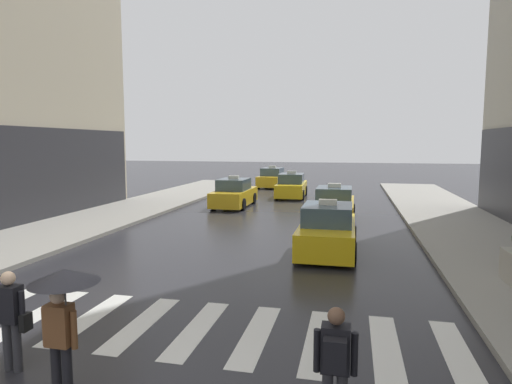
{
  "coord_description": "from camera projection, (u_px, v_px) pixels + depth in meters",
  "views": [
    {
      "loc": [
        3.53,
        -4.81,
        3.66
      ],
      "look_at": [
        0.68,
        8.0,
        2.19
      ],
      "focal_mm": 30.45,
      "sensor_mm": 36.0,
      "label": 1
    }
  ],
  "objects": [
    {
      "name": "taxi_fourth",
      "position": [
        292.0,
        187.0,
        29.64
      ],
      "size": [
        2.04,
        4.59,
        1.8
      ],
      "color": "yellow",
      "rests_on": "ground"
    },
    {
      "name": "crosswalk_markings",
      "position": [
        169.0,
        326.0,
        8.75
      ],
      "size": [
        11.3,
        2.8,
        0.01
      ],
      "color": "silver",
      "rests_on": "ground"
    },
    {
      "name": "pedestrian_with_umbrella",
      "position": [
        63.0,
        298.0,
        6.05
      ],
      "size": [
        0.96,
        0.96,
        1.94
      ],
      "color": "black",
      "rests_on": "ground"
    },
    {
      "name": "taxi_second",
      "position": [
        334.0,
        206.0,
        20.48
      ],
      "size": [
        1.96,
        4.55,
        1.8
      ],
      "color": "gold",
      "rests_on": "ground"
    },
    {
      "name": "pedestrian_with_handbag",
      "position": [
        11.0,
        315.0,
        6.93
      ],
      "size": [
        0.6,
        0.24,
        1.65
      ],
      "color": "#333338",
      "rests_on": "ground"
    },
    {
      "name": "taxi_lead",
      "position": [
        328.0,
        231.0,
        14.69
      ],
      "size": [
        1.94,
        4.55,
        1.8
      ],
      "color": "yellow",
      "rests_on": "ground"
    },
    {
      "name": "taxi_third",
      "position": [
        234.0,
        194.0,
        25.28
      ],
      "size": [
        1.94,
        4.55,
        1.8
      ],
      "color": "gold",
      "rests_on": "ground"
    },
    {
      "name": "taxi_fifth",
      "position": [
        272.0,
        178.0,
        36.58
      ],
      "size": [
        2.06,
        4.6,
        1.8
      ],
      "color": "gold",
      "rests_on": "ground"
    },
    {
      "name": "pedestrian_with_backpack",
      "position": [
        335.0,
        361.0,
        5.39
      ],
      "size": [
        0.55,
        0.43,
        1.65
      ],
      "color": "#333338",
      "rests_on": "ground"
    }
  ]
}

